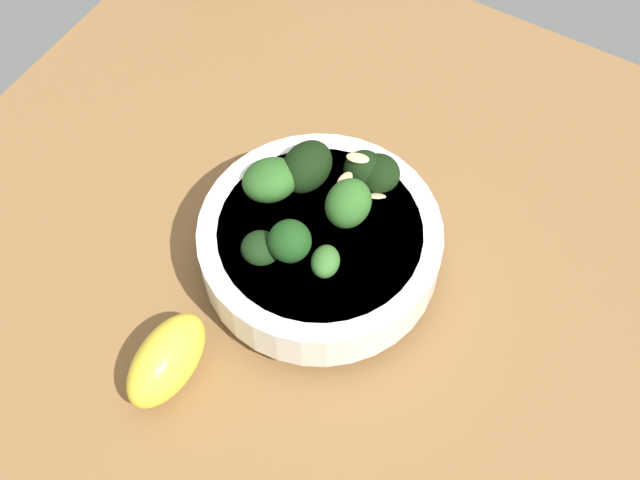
# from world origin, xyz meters

# --- Properties ---
(ground_plane) EXTENTS (0.65, 0.65, 0.04)m
(ground_plane) POSITION_xyz_m (0.00, 0.00, -0.02)
(ground_plane) COLOR brown
(bowl_of_broccoli) EXTENTS (0.18, 0.18, 0.09)m
(bowl_of_broccoli) POSITION_xyz_m (-0.01, -0.02, 0.04)
(bowl_of_broccoli) COLOR white
(bowl_of_broccoli) RESTS_ON ground_plane
(lemon_wedge) EXTENTS (0.08, 0.04, 0.05)m
(lemon_wedge) POSITION_xyz_m (-0.15, 0.03, 0.02)
(lemon_wedge) COLOR yellow
(lemon_wedge) RESTS_ON ground_plane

